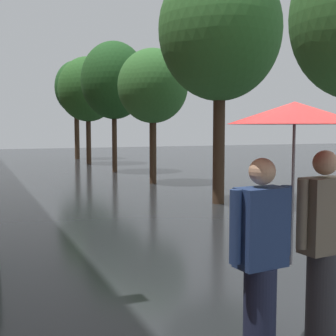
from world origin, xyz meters
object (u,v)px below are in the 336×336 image
(street_tree_4, at_px, (88,89))
(couple_under_umbrella, at_px, (294,193))
(street_tree_2, at_px, (153,86))
(street_tree_5, at_px, (76,88))
(street_tree_3, at_px, (114,81))
(street_tree_1, at_px, (220,31))

(street_tree_4, xyz_separation_m, couple_under_umbrella, (-3.23, -20.91, -2.51))
(street_tree_2, height_order, street_tree_5, street_tree_5)
(street_tree_5, bearing_deg, street_tree_3, -91.44)
(street_tree_1, xyz_separation_m, couple_under_umbrella, (-3.30, -7.09, -2.90))
(street_tree_1, relative_size, street_tree_3, 1.09)
(street_tree_1, bearing_deg, street_tree_2, 90.17)
(street_tree_5, bearing_deg, street_tree_1, -90.43)
(street_tree_3, relative_size, street_tree_5, 0.94)
(street_tree_2, distance_m, street_tree_5, 13.23)
(street_tree_1, xyz_separation_m, street_tree_4, (-0.07, 13.82, -0.39))
(street_tree_3, bearing_deg, street_tree_1, -89.44)
(street_tree_2, xyz_separation_m, street_tree_5, (0.15, 13.19, 1.00))
(street_tree_5, bearing_deg, street_tree_4, -92.99)
(couple_under_umbrella, bearing_deg, street_tree_2, 74.24)
(street_tree_5, relative_size, couple_under_umbrella, 2.78)
(street_tree_2, distance_m, street_tree_3, 4.43)
(street_tree_1, bearing_deg, street_tree_4, 90.29)
(street_tree_2, height_order, street_tree_4, street_tree_4)
(couple_under_umbrella, bearing_deg, street_tree_4, 81.22)
(street_tree_2, height_order, couple_under_umbrella, street_tree_2)
(street_tree_3, height_order, street_tree_5, street_tree_5)
(street_tree_3, distance_m, street_tree_5, 8.81)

